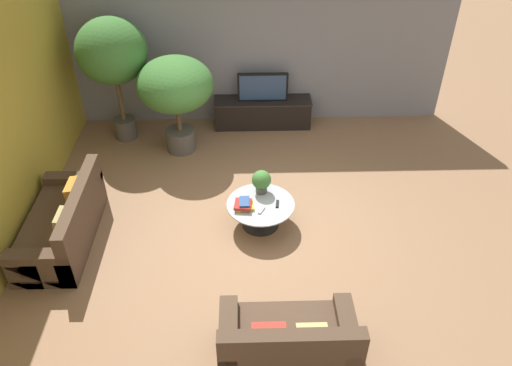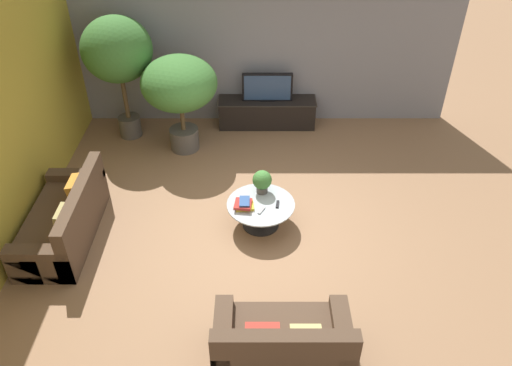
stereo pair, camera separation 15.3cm
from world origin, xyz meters
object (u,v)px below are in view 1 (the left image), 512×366
Objects in this scene: coffee_table at (261,210)px; television at (263,87)px; couch_by_wall at (64,224)px; potted_plant_tabletop at (261,181)px; couch_near_entry at (288,343)px; potted_palm_tall at (112,54)px; potted_palm_corner at (175,88)px; media_console at (262,112)px.

television is at bearing 87.24° from coffee_table.
potted_plant_tabletop is at bearing 100.59° from couch_by_wall.
television reaches higher than couch_by_wall.
potted_palm_tall reaches higher than couch_near_entry.
potted_palm_tall is 3.47m from potted_plant_tabletop.
television is 1.75m from potted_palm_corner.
media_console is at bearing 90.00° from television.
couch_by_wall is at bearing -132.53° from media_console.
potted_palm_corner is (-1.56, 4.35, 0.92)m from couch_near_entry.
media_console is 1.98× the size of television.
coffee_table is at bearing -92.76° from television.
media_console is at bearing 87.39° from potted_plant_tabletop.
potted_palm_corner is at bearing -23.01° from potted_palm_tall.
coffee_table is 0.57× the size of potted_palm_corner.
couch_near_entry is (0.21, -2.26, 0.01)m from coffee_table.
coffee_table is at bearing -92.76° from media_console.
couch_by_wall is 2.87m from potted_palm_corner.
potted_palm_tall reaches higher than potted_plant_tabletop.
coffee_table is at bearing 95.08° from couch_by_wall.
potted_palm_tall is at bearing 133.57° from coffee_table.
potted_palm_corner is at bearing 127.06° from potted_plant_tabletop.
potted_palm_tall is 1.30× the size of potted_palm_corner.
potted_palm_corner reaches higher than potted_plant_tabletop.
couch_near_entry reaches higher than potted_plant_tabletop.
potted_palm_tall is (-2.41, 2.53, 1.34)m from coffee_table.
television is 2.96m from coffee_table.
couch_near_entry is (0.07, -5.17, 0.01)m from media_console.
potted_palm_tall is 1.23m from potted_palm_corner.
couch_near_entry is (2.97, -2.02, -0.00)m from couch_by_wall.
couch_near_entry is at bearing -70.24° from potted_palm_corner.
television is at bearing -89.17° from couch_near_entry.
media_console is 1.00× the size of couch_by_wall.
couch_by_wall is 3.59m from couch_near_entry.
television is 0.50× the size of couch_by_wall.
potted_palm_tall is at bearing -61.31° from couch_near_entry.
potted_plant_tabletop is (0.02, 0.27, 0.32)m from coffee_table.
couch_near_entry is 0.86× the size of potted_palm_corner.
couch_near_entry is at bearing -61.31° from potted_palm_tall.
potted_palm_corner reaches higher than couch_near_entry.
media_console is 1.07× the size of potted_palm_corner.
couch_by_wall is 3.10m from potted_palm_tall.
couch_by_wall is at bearing -96.98° from potted_palm_tall.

